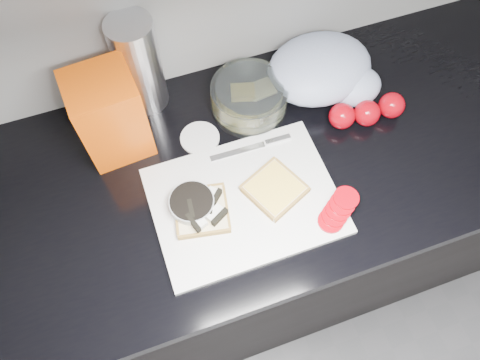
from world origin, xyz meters
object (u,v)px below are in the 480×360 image
Objects in this scene: glass_bowl at (249,98)px; bread_bag at (110,115)px; steel_canister at (139,65)px; cutting_board at (245,201)px.

bread_bag is at bearing 179.09° from glass_bowl.
bread_bag is 0.89× the size of steel_canister.
glass_bowl is 0.33m from bread_bag.
cutting_board is 1.63× the size of steel_canister.
glass_bowl is 0.27m from steel_canister.
cutting_board is at bearing -69.41° from steel_canister.
bread_bag is at bearing 132.47° from cutting_board.
glass_bowl is at bearing -5.48° from bread_bag.
steel_canister reaches higher than bread_bag.
cutting_board is at bearing -112.16° from glass_bowl.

